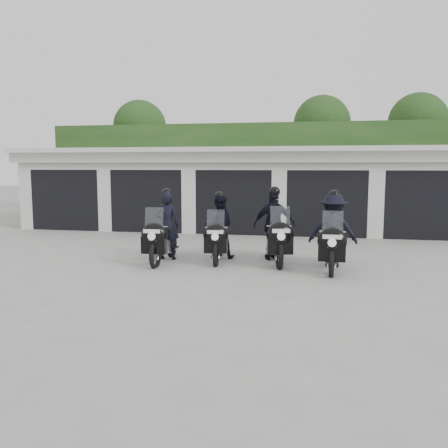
% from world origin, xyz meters
% --- Properties ---
extents(ground, '(80.00, 80.00, 0.00)m').
position_xyz_m(ground, '(0.00, 0.00, 0.00)').
color(ground, '#9B9B96').
rests_on(ground, ground).
extents(garage_block, '(16.40, 6.80, 2.96)m').
position_xyz_m(garage_block, '(-0.00, 8.06, 1.42)').
color(garage_block, silver).
rests_on(garage_block, ground).
extents(background_vegetation, '(20.00, 3.90, 5.80)m').
position_xyz_m(background_vegetation, '(0.37, 12.92, 2.77)').
color(background_vegetation, '#193D16').
rests_on(background_vegetation, ground).
extents(police_bike_a, '(0.65, 2.12, 1.84)m').
position_xyz_m(police_bike_a, '(-0.91, 0.67, 0.73)').
color(police_bike_a, black).
rests_on(police_bike_a, ground).
extents(police_bike_b, '(0.86, 2.01, 1.75)m').
position_xyz_m(police_bike_b, '(0.36, 1.16, 0.74)').
color(police_bike_b, black).
rests_on(police_bike_b, ground).
extents(police_bike_c, '(1.13, 2.15, 1.90)m').
position_xyz_m(police_bike_c, '(1.76, 1.21, 0.80)').
color(police_bike_c, black).
rests_on(police_bike_c, ground).
extents(police_bike_d, '(1.14, 2.13, 1.85)m').
position_xyz_m(police_bike_d, '(3.13, 0.65, 0.79)').
color(police_bike_d, black).
rests_on(police_bike_d, ground).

